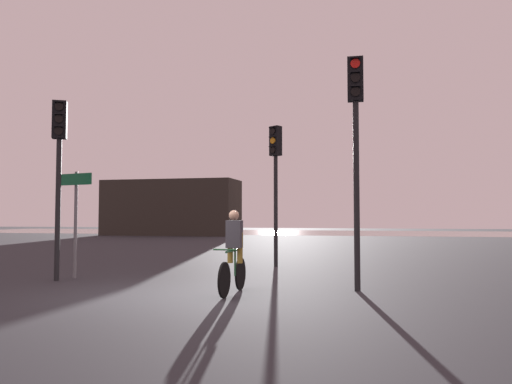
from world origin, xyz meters
name	(u,v)px	position (x,y,z in m)	size (l,w,h in m)	color
ground_plane	(168,296)	(0.00, 0.00, 0.00)	(120.00, 120.00, 0.00)	#28282D
water_strip	(335,233)	(0.00, 39.92, 0.00)	(80.00, 16.00, 0.01)	gray
distant_building	(171,208)	(-12.66, 29.92, 2.28)	(11.07, 4.00, 4.55)	#2D2823
traffic_light_near_right	(356,129)	(3.43, 1.50, 3.29)	(0.33, 0.34, 4.76)	black
traffic_light_near_left	(59,155)	(-3.47, 1.54, 2.96)	(0.39, 0.41, 4.24)	black
traffic_light_center	(276,168)	(0.87, 6.03, 2.96)	(0.40, 0.42, 4.25)	black
direction_sign_post	(75,208)	(-3.35, 2.06, 1.70)	(1.08, 0.29, 2.60)	slate
cyclist	(234,251)	(1.09, 0.64, 0.82)	(0.46, 1.71, 1.62)	black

